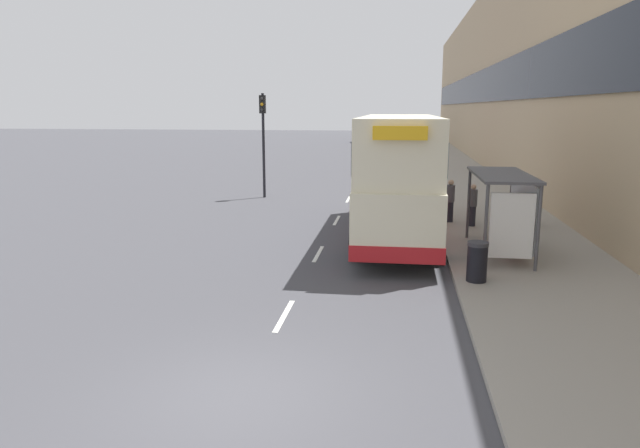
# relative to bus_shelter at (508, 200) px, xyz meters

# --- Properties ---
(ground_plane) EXTENTS (220.00, 220.00, 0.00)m
(ground_plane) POSITION_rel_bus_shelter_xyz_m (-5.77, -9.34, -1.88)
(ground_plane) COLOR #424247
(pavement) EXTENTS (5.00, 93.00, 0.14)m
(pavement) POSITION_rel_bus_shelter_xyz_m (0.73, 29.16, -1.81)
(pavement) COLOR gray
(pavement) RESTS_ON ground_plane
(terrace_facade) EXTENTS (3.10, 93.00, 13.98)m
(terrace_facade) POSITION_rel_bus_shelter_xyz_m (4.72, 29.16, 5.11)
(terrace_facade) COLOR tan
(terrace_facade) RESTS_ON ground_plane
(lane_mark_0) EXTENTS (0.12, 2.00, 0.01)m
(lane_mark_0) POSITION_rel_bus_shelter_xyz_m (-5.77, -5.65, -1.87)
(lane_mark_0) COLOR silver
(lane_mark_0) RESTS_ON ground_plane
(lane_mark_1) EXTENTS (0.12, 2.00, 0.01)m
(lane_mark_1) POSITION_rel_bus_shelter_xyz_m (-5.77, -0.08, -1.87)
(lane_mark_1) COLOR silver
(lane_mark_1) RESTS_ON ground_plane
(lane_mark_2) EXTENTS (0.12, 2.00, 0.01)m
(lane_mark_2) POSITION_rel_bus_shelter_xyz_m (-5.77, 5.50, -1.87)
(lane_mark_2) COLOR silver
(lane_mark_2) RESTS_ON ground_plane
(lane_mark_3) EXTENTS (0.12, 2.00, 0.01)m
(lane_mark_3) POSITION_rel_bus_shelter_xyz_m (-5.77, 11.07, -1.87)
(lane_mark_3) COLOR silver
(lane_mark_3) RESTS_ON ground_plane
(lane_mark_4) EXTENTS (0.12, 2.00, 0.01)m
(lane_mark_4) POSITION_rel_bus_shelter_xyz_m (-5.77, 16.65, -1.87)
(lane_mark_4) COLOR silver
(lane_mark_4) RESTS_ON ground_plane
(lane_mark_5) EXTENTS (0.12, 2.00, 0.01)m
(lane_mark_5) POSITION_rel_bus_shelter_xyz_m (-5.77, 22.22, -1.87)
(lane_mark_5) COLOR silver
(lane_mark_5) RESTS_ON ground_plane
(lane_mark_6) EXTENTS (0.12, 2.00, 0.01)m
(lane_mark_6) POSITION_rel_bus_shelter_xyz_m (-5.77, 27.80, -1.87)
(lane_mark_6) COLOR silver
(lane_mark_6) RESTS_ON ground_plane
(bus_shelter) EXTENTS (1.60, 4.20, 2.48)m
(bus_shelter) POSITION_rel_bus_shelter_xyz_m (0.00, 0.00, 0.00)
(bus_shelter) COLOR #4C4C51
(bus_shelter) RESTS_ON ground_plane
(double_decker_bus_near) EXTENTS (2.85, 11.08, 4.30)m
(double_decker_bus_near) POSITION_rel_bus_shelter_xyz_m (-3.30, 2.84, 0.41)
(double_decker_bus_near) COLOR beige
(double_decker_bus_near) RESTS_ON ground_plane
(car_0) EXTENTS (2.09, 4.37, 1.84)m
(car_0) POSITION_rel_bus_shelter_xyz_m (-3.18, 51.13, -0.97)
(car_0) COLOR #4C5156
(car_0) RESTS_ON ground_plane
(car_1) EXTENTS (2.08, 4.08, 1.70)m
(car_1) POSITION_rel_bus_shelter_xyz_m (-8.30, 60.74, -1.03)
(car_1) COLOR navy
(car_1) RESTS_ON ground_plane
(car_2) EXTENTS (2.09, 3.95, 1.78)m
(car_2) POSITION_rel_bus_shelter_xyz_m (-3.86, 25.47, -1.00)
(car_2) COLOR maroon
(car_2) RESTS_ON ground_plane
(pedestrian_at_shelter) EXTENTS (0.33, 0.33, 1.68)m
(pedestrian_at_shelter) POSITION_rel_bus_shelter_xyz_m (-1.23, 5.16, -0.88)
(pedestrian_at_shelter) COLOR #23232D
(pedestrian_at_shelter) RESTS_ON ground_plane
(pedestrian_1) EXTENTS (0.32, 0.32, 1.62)m
(pedestrian_1) POSITION_rel_bus_shelter_xyz_m (-0.45, 4.43, -0.91)
(pedestrian_1) COLOR #23232D
(pedestrian_1) RESTS_ON ground_plane
(pedestrian_2) EXTENTS (0.36, 0.36, 1.81)m
(pedestrian_2) POSITION_rel_bus_shelter_xyz_m (2.00, 4.94, -0.81)
(pedestrian_2) COLOR #23232D
(pedestrian_2) RESTS_ON ground_plane
(litter_bin) EXTENTS (0.55, 0.55, 1.05)m
(litter_bin) POSITION_rel_bus_shelter_xyz_m (-1.22, -2.84, -1.21)
(litter_bin) COLOR black
(litter_bin) RESTS_ON ground_plane
(traffic_light_far_kerb) EXTENTS (0.30, 0.32, 5.30)m
(traffic_light_far_kerb) POSITION_rel_bus_shelter_xyz_m (-10.17, 11.18, 1.67)
(traffic_light_far_kerb) COLOR black
(traffic_light_far_kerb) RESTS_ON ground_plane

